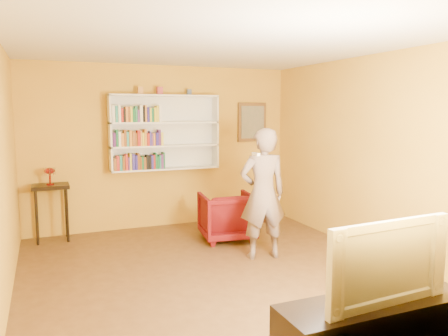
{
  "coord_description": "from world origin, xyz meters",
  "views": [
    {
      "loc": [
        -1.86,
        -4.67,
        1.94
      ],
      "look_at": [
        0.39,
        0.75,
        1.18
      ],
      "focal_mm": 35.0,
      "sensor_mm": 36.0,
      "label": 1
    }
  ],
  "objects_px": {
    "bookshelf": "(164,133)",
    "tv_cabinet": "(375,335)",
    "console_table": "(51,194)",
    "armchair": "(227,216)",
    "ruby_lustre": "(50,172)",
    "television": "(378,259)",
    "person": "(263,194)"
  },
  "relations": [
    {
      "from": "console_table",
      "to": "armchair",
      "type": "height_order",
      "value": "console_table"
    },
    {
      "from": "bookshelf",
      "to": "armchair",
      "type": "bearing_deg",
      "value": -58.86
    },
    {
      "from": "bookshelf",
      "to": "console_table",
      "type": "height_order",
      "value": "bookshelf"
    },
    {
      "from": "armchair",
      "to": "tv_cabinet",
      "type": "height_order",
      "value": "armchair"
    },
    {
      "from": "person",
      "to": "television",
      "type": "distance_m",
      "value": 2.64
    },
    {
      "from": "person",
      "to": "tv_cabinet",
      "type": "bearing_deg",
      "value": 89.57
    },
    {
      "from": "tv_cabinet",
      "to": "television",
      "type": "xyz_separation_m",
      "value": [
        0.0,
        0.0,
        0.59
      ]
    },
    {
      "from": "television",
      "to": "bookshelf",
      "type": "bearing_deg",
      "value": 91.25
    },
    {
      "from": "armchair",
      "to": "tv_cabinet",
      "type": "distance_m",
      "value": 3.57
    },
    {
      "from": "armchair",
      "to": "television",
      "type": "height_order",
      "value": "television"
    },
    {
      "from": "tv_cabinet",
      "to": "person",
      "type": "bearing_deg",
      "value": 81.05
    },
    {
      "from": "ruby_lustre",
      "to": "tv_cabinet",
      "type": "height_order",
      "value": "ruby_lustre"
    },
    {
      "from": "television",
      "to": "person",
      "type": "bearing_deg",
      "value": 77.75
    },
    {
      "from": "bookshelf",
      "to": "tv_cabinet",
      "type": "relative_size",
      "value": 1.17
    },
    {
      "from": "bookshelf",
      "to": "armchair",
      "type": "relative_size",
      "value": 2.28
    },
    {
      "from": "ruby_lustre",
      "to": "tv_cabinet",
      "type": "xyz_separation_m",
      "value": [
        2.17,
        -4.5,
        -0.77
      ]
    },
    {
      "from": "tv_cabinet",
      "to": "ruby_lustre",
      "type": "bearing_deg",
      "value": 115.7
    },
    {
      "from": "person",
      "to": "ruby_lustre",
      "type": "bearing_deg",
      "value": -27.75
    },
    {
      "from": "ruby_lustre",
      "to": "bookshelf",
      "type": "bearing_deg",
      "value": 5.08
    },
    {
      "from": "tv_cabinet",
      "to": "television",
      "type": "height_order",
      "value": "television"
    },
    {
      "from": "console_table",
      "to": "person",
      "type": "distance_m",
      "value": 3.2
    },
    {
      "from": "ruby_lustre",
      "to": "armchair",
      "type": "height_order",
      "value": "ruby_lustre"
    },
    {
      "from": "television",
      "to": "armchair",
      "type": "bearing_deg",
      "value": 81.94
    },
    {
      "from": "tv_cabinet",
      "to": "armchair",
      "type": "bearing_deg",
      "value": 85.24
    },
    {
      "from": "ruby_lustre",
      "to": "television",
      "type": "relative_size",
      "value": 0.23
    },
    {
      "from": "ruby_lustre",
      "to": "armchair",
      "type": "xyz_separation_m",
      "value": [
        2.46,
        -0.95,
        -0.68
      ]
    },
    {
      "from": "ruby_lustre",
      "to": "console_table",
      "type": "bearing_deg",
      "value": 153.43
    },
    {
      "from": "armchair",
      "to": "tv_cabinet",
      "type": "xyz_separation_m",
      "value": [
        -0.3,
        -3.55,
        -0.08
      ]
    },
    {
      "from": "armchair",
      "to": "bookshelf",
      "type": "bearing_deg",
      "value": -50.91
    },
    {
      "from": "console_table",
      "to": "tv_cabinet",
      "type": "xyz_separation_m",
      "value": [
        2.17,
        -4.5,
        -0.44
      ]
    },
    {
      "from": "ruby_lustre",
      "to": "television",
      "type": "height_order",
      "value": "television"
    },
    {
      "from": "person",
      "to": "tv_cabinet",
      "type": "xyz_separation_m",
      "value": [
        -0.41,
        -2.61,
        -0.59
      ]
    }
  ]
}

